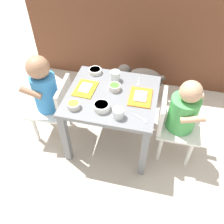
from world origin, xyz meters
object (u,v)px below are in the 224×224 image
Objects in this scene: seated_child_left at (46,91)px; food_tray_right at (140,97)px; food_tray_left at (85,88)px; veggie_bowl_near at (101,106)px; dining_table at (112,104)px; veggie_bowl_far at (95,71)px; water_cup_left at (115,76)px; spoon_by_left_tray at (142,119)px; dog at (141,78)px; water_cup_right at (118,113)px; cereal_bowl_left_side at (115,87)px; seated_child_right at (181,113)px; spoon_by_right_tray at (139,82)px; cereal_bowl_right_side at (74,105)px.

seated_child_left reaches higher than food_tray_right.
food_tray_left is 1.81× the size of veggie_bowl_near.
veggie_bowl_far reaches higher than dining_table.
veggie_bowl_far reaches higher than food_tray_right.
water_cup_left reaches higher than food_tray_right.
dining_table is 6.33× the size of spoon_by_left_tray.
seated_child_left is 0.28m from food_tray_left.
veggie_bowl_near is 0.26m from spoon_by_left_tray.
dog is 4.27× the size of veggie_bowl_near.
veggie_bowl_near is at bearing -101.86° from dining_table.
water_cup_right is (-0.10, -0.20, 0.02)m from food_tray_right.
food_tray_left is (-0.18, 0.01, 0.09)m from dining_table.
cereal_bowl_left_side is at bearing -40.71° from veggie_bowl_far.
seated_child_right reaches higher than spoon_by_right_tray.
dog is 0.62m from food_tray_right.
spoon_by_left_tray reaches higher than dog.
seated_child_left is at bearing 167.37° from spoon_by_left_tray.
cereal_bowl_right_side is 0.81× the size of spoon_by_right_tray.
spoon_by_left_tray is at bearing -38.99° from dining_table.
seated_child_left is 0.37m from veggie_bowl_far.
food_tray_left is at bearing -168.10° from cereal_bowl_left_side.
dining_table is at bearing 3.44° from seated_child_left.
spoon_by_right_tray is (-0.30, 0.16, 0.07)m from seated_child_right.
veggie_bowl_near reaches higher than food_tray_left.
cereal_bowl_left_side is (0.21, 0.22, 0.00)m from cereal_bowl_right_side.
seated_child_right is (0.46, -0.00, 0.02)m from dining_table.
seated_child_right is 0.43m from water_cup_right.
dog is 0.61m from cereal_bowl_left_side.
spoon_by_left_tray is (-0.23, -0.18, 0.07)m from seated_child_right.
dining_table is 0.91× the size of seated_child_right.
water_cup_left is 0.38m from cereal_bowl_right_side.
dining_table is 5.78× the size of veggie_bowl_near.
dining_table is 0.29m from veggie_bowl_far.
dining_table is 0.20m from food_tray_right.
dining_table is at bearing 179.95° from seated_child_right.
seated_child_right reaches higher than food_tray_left.
seated_child_right is 0.68m from cereal_bowl_right_side.
seated_child_right is 9.47× the size of water_cup_right.
dog is 5.43× the size of cereal_bowl_right_side.
seated_child_right is 6.93× the size of spoon_by_left_tray.
cereal_bowl_left_side is (0.02, -0.10, -0.01)m from water_cup_left.
spoon_by_left_tray is at bearing -142.58° from seated_child_right.
veggie_bowl_near is 0.36m from spoon_by_right_tray.
cereal_bowl_left_side is at bearing -103.56° from dog.
veggie_bowl_far is at bearing 86.88° from food_tray_left.
cereal_bowl_left_side is (0.01, 0.05, 0.10)m from dining_table.
dining_table is 3.08× the size of food_tray_right.
food_tray_right is 0.22m from water_cup_right.
water_cup_left is at bearing 161.57° from seated_child_right.
dining_table is at bearing -49.89° from veggie_bowl_far.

